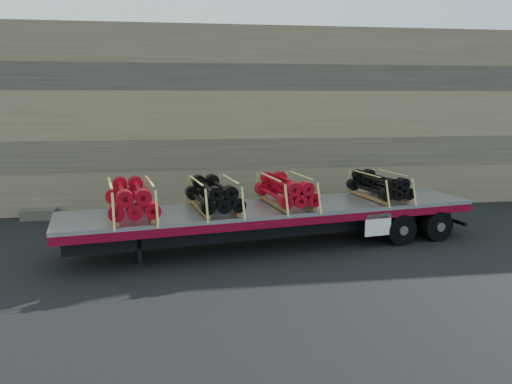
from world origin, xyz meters
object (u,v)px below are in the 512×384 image
trailer (274,226)px  bundle_front (131,200)px  bundle_midfront (214,196)px  bundle_midrear (286,191)px  bundle_rear (379,186)px

trailer → bundle_front: bundle_front is taller
bundle_front → bundle_midfront: bearing=0.0°
trailer → bundle_midfront: (-1.78, -0.30, 1.03)m
bundle_midrear → bundle_rear: size_ratio=1.07×
trailer → bundle_midfront: bearing=180.0°
bundle_front → trailer: bearing=0.0°
bundle_front → bundle_midfront: size_ratio=1.06×
trailer → bundle_rear: bundle_rear is taller
trailer → bundle_midrear: bundle_midrear is taller
trailer → bundle_front: bearing=180.0°
bundle_front → bundle_midrear: bundle_front is taller
bundle_midfront → bundle_midrear: bearing=-0.0°
trailer → bundle_rear: size_ratio=5.56×
bundle_midfront → bundle_midrear: bundle_midfront is taller
bundle_front → bundle_midrear: (4.37, 0.75, -0.03)m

